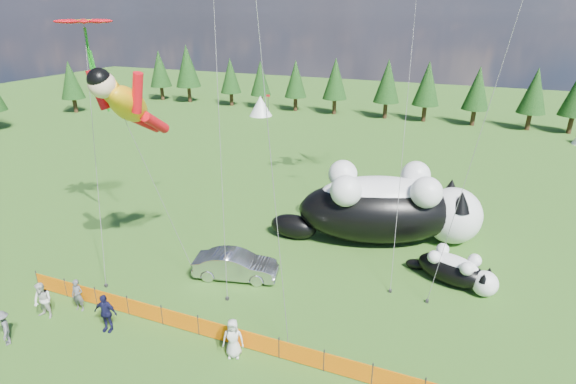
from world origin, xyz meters
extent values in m
plane|color=#143C0B|center=(0.00, 0.00, 0.00)|extent=(160.00, 160.00, 0.00)
cylinder|color=#262626|center=(-11.00, -3.00, 0.55)|extent=(0.06, 0.06, 1.10)
cylinder|color=#262626|center=(-9.00, -3.00, 0.55)|extent=(0.06, 0.06, 1.10)
cylinder|color=#262626|center=(-7.00, -3.00, 0.55)|extent=(0.06, 0.06, 1.10)
cylinder|color=#262626|center=(-5.00, -3.00, 0.55)|extent=(0.06, 0.06, 1.10)
cylinder|color=#262626|center=(-3.00, -3.00, 0.55)|extent=(0.06, 0.06, 1.10)
cylinder|color=#262626|center=(-1.00, -3.00, 0.55)|extent=(0.06, 0.06, 1.10)
cylinder|color=#262626|center=(1.00, -3.00, 0.55)|extent=(0.06, 0.06, 1.10)
cylinder|color=#262626|center=(3.00, -3.00, 0.55)|extent=(0.06, 0.06, 1.10)
cylinder|color=#262626|center=(5.00, -3.00, 0.55)|extent=(0.06, 0.06, 1.10)
cylinder|color=#262626|center=(7.00, -3.00, 0.55)|extent=(0.06, 0.06, 1.10)
cube|color=orange|center=(-10.00, -3.00, 0.50)|extent=(2.00, 0.04, 0.90)
cube|color=orange|center=(-8.00, -3.00, 0.50)|extent=(2.00, 0.04, 0.90)
cube|color=orange|center=(-6.00, -3.00, 0.50)|extent=(2.00, 0.04, 0.90)
cube|color=orange|center=(-4.00, -3.00, 0.50)|extent=(2.00, 0.04, 0.90)
cube|color=orange|center=(-2.00, -3.00, 0.50)|extent=(2.00, 0.04, 0.90)
cube|color=orange|center=(0.00, -3.00, 0.50)|extent=(2.00, 0.04, 0.90)
cube|color=orange|center=(2.00, -3.00, 0.50)|extent=(2.00, 0.04, 0.90)
cube|color=orange|center=(4.00, -3.00, 0.50)|extent=(2.00, 0.04, 0.90)
cube|color=orange|center=(6.00, -3.00, 0.50)|extent=(2.00, 0.04, 0.90)
cube|color=orange|center=(8.00, -3.00, 0.50)|extent=(2.00, 0.04, 0.90)
ellipsoid|color=black|center=(4.67, 9.34, 2.02)|extent=(11.10, 7.77, 4.04)
ellipsoid|color=white|center=(4.67, 9.34, 3.03)|extent=(8.32, 5.69, 2.47)
sphere|color=white|center=(9.12, 10.88, 1.80)|extent=(3.60, 3.60, 3.60)
sphere|color=#CF5060|center=(10.57, 11.38, 1.80)|extent=(0.50, 0.50, 0.50)
ellipsoid|color=black|center=(-0.43, 7.57, 0.79)|extent=(3.49, 2.52, 1.57)
cone|color=black|center=(9.48, 9.86, 3.24)|extent=(1.26, 1.26, 1.26)
cone|color=black|center=(8.77, 11.90, 3.24)|extent=(1.26, 1.26, 1.26)
sphere|color=white|center=(6.52, 11.53, 3.93)|extent=(1.89, 1.89, 1.89)
sphere|color=white|center=(7.48, 8.77, 3.93)|extent=(1.89, 1.89, 1.89)
sphere|color=white|center=(2.06, 9.98, 3.93)|extent=(1.89, 1.89, 1.89)
sphere|color=white|center=(3.02, 7.22, 3.93)|extent=(1.89, 1.89, 1.89)
ellipsoid|color=black|center=(9.46, 5.87, 0.76)|extent=(4.20, 2.96, 1.53)
ellipsoid|color=white|center=(9.46, 5.87, 1.15)|extent=(3.15, 2.17, 0.93)
sphere|color=white|center=(11.14, 5.27, 0.68)|extent=(1.36, 1.36, 1.36)
sphere|color=#CF5060|center=(11.69, 5.08, 0.68)|extent=(0.19, 0.19, 0.19)
ellipsoid|color=black|center=(7.54, 6.55, 0.30)|extent=(1.32, 0.96, 0.59)
cone|color=black|center=(11.01, 4.89, 1.22)|extent=(0.48, 0.48, 0.48)
cone|color=black|center=(11.28, 5.66, 1.22)|extent=(0.48, 0.48, 0.48)
sphere|color=white|center=(10.53, 6.08, 1.49)|extent=(0.71, 0.71, 0.71)
sphere|color=white|center=(10.16, 5.04, 1.49)|extent=(0.71, 0.71, 0.71)
sphere|color=white|center=(8.85, 6.67, 1.49)|extent=(0.71, 0.71, 0.71)
sphere|color=white|center=(8.48, 5.63, 1.49)|extent=(0.71, 0.71, 0.71)
imported|color=#B5B5BA|center=(-1.69, 1.92, 0.77)|extent=(4.90, 2.65, 1.53)
imported|color=#57575C|center=(-7.53, -3.60, 0.85)|extent=(0.67, 0.49, 1.70)
imported|color=silver|center=(-8.58, -4.68, 0.96)|extent=(0.94, 0.57, 1.91)
imported|color=#16173E|center=(-5.13, -4.29, 0.97)|extent=(1.21, 0.75, 1.93)
imported|color=#57575C|center=(-8.68, -6.70, 0.85)|extent=(1.22, 1.08, 1.70)
imported|color=silver|center=(1.13, -3.60, 0.93)|extent=(1.06, 0.87, 1.86)
cylinder|color=#595959|center=(-5.03, 0.69, 4.91)|extent=(0.03, 0.03, 9.82)
cube|color=#262626|center=(-3.92, 1.18, 0.08)|extent=(0.15, 0.15, 0.16)
cylinder|color=#595959|center=(5.87, 8.93, 8.11)|extent=(0.03, 0.03, 19.14)
cube|color=#262626|center=(6.58, 3.67, 0.08)|extent=(0.15, 0.15, 0.16)
cylinder|color=#595959|center=(-9.07, 0.45, 6.75)|extent=(0.03, 0.03, 14.03)
cube|color=#262626|center=(-7.78, -1.55, 0.08)|extent=(0.15, 0.15, 0.16)
cube|color=#1A901B|center=(-10.37, 2.45, 10.75)|extent=(0.21, 0.21, 4.57)
cylinder|color=#595959|center=(-2.50, 2.38, 7.52)|extent=(0.03, 0.03, 15.83)
cube|color=#262626|center=(-1.11, -0.14, 0.08)|extent=(0.15, 0.15, 0.16)
cylinder|color=#595959|center=(10.09, 5.34, 11.11)|extent=(0.03, 0.03, 22.47)
cube|color=#262626|center=(8.50, 3.47, 0.08)|extent=(0.15, 0.15, 0.16)
cylinder|color=#595959|center=(2.30, -1.94, 8.29)|extent=(0.03, 0.03, 16.39)
cube|color=#262626|center=(3.18, -2.36, 0.08)|extent=(0.15, 0.15, 0.16)
camera|label=1|loc=(9.01, -16.96, 13.89)|focal=28.00mm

